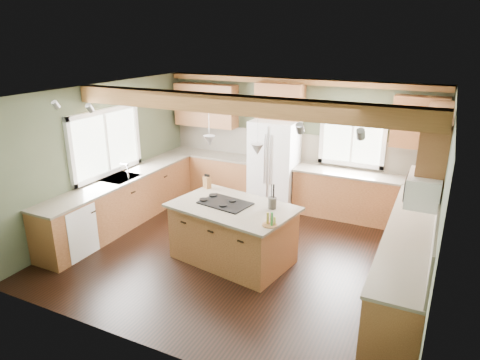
% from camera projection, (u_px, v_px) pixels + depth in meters
% --- Properties ---
extents(floor, '(5.60, 5.60, 0.00)m').
position_uv_depth(floor, '(243.00, 252.00, 7.05)').
color(floor, black).
rests_on(floor, ground).
extents(ceiling, '(5.60, 5.60, 0.00)m').
position_uv_depth(ceiling, '(243.00, 93.00, 6.20)').
color(ceiling, silver).
rests_on(ceiling, wall_back).
extents(wall_back, '(5.60, 0.00, 5.60)m').
position_uv_depth(wall_back, '(295.00, 143.00, 8.75)').
color(wall_back, '#404934').
rests_on(wall_back, ground).
extents(wall_left, '(0.00, 5.00, 5.00)m').
position_uv_depth(wall_left, '(104.00, 156.00, 7.78)').
color(wall_left, '#404934').
rests_on(wall_left, ground).
extents(wall_right, '(0.00, 5.00, 5.00)m').
position_uv_depth(wall_right, '(440.00, 208.00, 5.47)').
color(wall_right, '#404934').
rests_on(wall_right, ground).
extents(ceiling_beam, '(5.55, 0.26, 0.26)m').
position_uv_depth(ceiling_beam, '(235.00, 105.00, 6.02)').
color(ceiling_beam, brown).
rests_on(ceiling_beam, ceiling).
extents(soffit_trim, '(5.55, 0.20, 0.10)m').
position_uv_depth(soffit_trim, '(296.00, 81.00, 8.26)').
color(soffit_trim, brown).
rests_on(soffit_trim, ceiling).
extents(backsplash_back, '(5.58, 0.03, 0.58)m').
position_uv_depth(backsplash_back, '(295.00, 147.00, 8.77)').
color(backsplash_back, brown).
rests_on(backsplash_back, wall_back).
extents(backsplash_right, '(0.03, 3.70, 0.58)m').
position_uv_depth(backsplash_right, '(438.00, 213.00, 5.55)').
color(backsplash_right, brown).
rests_on(backsplash_right, wall_right).
extents(base_cab_back_left, '(2.02, 0.60, 0.88)m').
position_uv_depth(base_cab_back_left, '(213.00, 175.00, 9.51)').
color(base_cab_back_left, brown).
rests_on(base_cab_back_left, floor).
extents(counter_back_left, '(2.06, 0.64, 0.04)m').
position_uv_depth(counter_back_left, '(212.00, 155.00, 9.36)').
color(counter_back_left, '#473F34').
rests_on(counter_back_left, base_cab_back_left).
extents(base_cab_back_right, '(2.62, 0.60, 0.88)m').
position_uv_depth(base_cab_back_right, '(363.00, 198.00, 8.16)').
color(base_cab_back_right, brown).
rests_on(base_cab_back_right, floor).
extents(counter_back_right, '(2.66, 0.64, 0.04)m').
position_uv_depth(counter_back_right, '(365.00, 175.00, 8.01)').
color(counter_back_right, '#473F34').
rests_on(counter_back_right, base_cab_back_right).
extents(base_cab_left, '(0.60, 3.70, 0.88)m').
position_uv_depth(base_cab_left, '(123.00, 202.00, 7.98)').
color(base_cab_left, brown).
rests_on(base_cab_left, floor).
extents(counter_left, '(0.64, 3.74, 0.04)m').
position_uv_depth(counter_left, '(121.00, 179.00, 7.83)').
color(counter_left, '#473F34').
rests_on(counter_left, base_cab_left).
extents(base_cab_right, '(0.60, 3.70, 0.88)m').
position_uv_depth(base_cab_right, '(407.00, 261.00, 5.91)').
color(base_cab_right, brown).
rests_on(base_cab_right, floor).
extents(counter_right, '(0.64, 3.74, 0.04)m').
position_uv_depth(counter_right, '(411.00, 231.00, 5.76)').
color(counter_right, '#473F34').
rests_on(counter_right, base_cab_right).
extents(upper_cab_back_left, '(1.40, 0.35, 0.90)m').
position_uv_depth(upper_cab_back_left, '(206.00, 105.00, 9.21)').
color(upper_cab_back_left, brown).
rests_on(upper_cab_back_left, wall_back).
extents(upper_cab_over_fridge, '(0.96, 0.35, 0.70)m').
position_uv_depth(upper_cab_over_fridge, '(280.00, 101.00, 8.45)').
color(upper_cab_over_fridge, brown).
rests_on(upper_cab_over_fridge, wall_back).
extents(upper_cab_right, '(0.35, 2.20, 0.90)m').
position_uv_depth(upper_cab_right, '(436.00, 142.00, 6.09)').
color(upper_cab_right, brown).
rests_on(upper_cab_right, wall_right).
extents(upper_cab_back_corner, '(0.90, 0.35, 0.90)m').
position_uv_depth(upper_cab_back_corner, '(419.00, 122.00, 7.44)').
color(upper_cab_back_corner, brown).
rests_on(upper_cab_back_corner, wall_back).
extents(window_left, '(0.04, 1.60, 1.05)m').
position_uv_depth(window_left, '(106.00, 142.00, 7.73)').
color(window_left, white).
rests_on(window_left, wall_left).
extents(window_back, '(1.10, 0.04, 1.00)m').
position_uv_depth(window_back, '(353.00, 136.00, 8.18)').
color(window_back, white).
rests_on(window_back, wall_back).
extents(sink, '(0.50, 0.65, 0.03)m').
position_uv_depth(sink, '(121.00, 178.00, 7.83)').
color(sink, '#262628').
rests_on(sink, counter_left).
extents(faucet, '(0.02, 0.02, 0.28)m').
position_uv_depth(faucet, '(128.00, 172.00, 7.70)').
color(faucet, '#B2B2B7').
rests_on(faucet, sink).
extents(dishwasher, '(0.60, 0.60, 0.84)m').
position_uv_depth(dishwasher, '(70.00, 230.00, 6.87)').
color(dishwasher, white).
rests_on(dishwasher, floor).
extents(oven, '(0.60, 0.72, 0.84)m').
position_uv_depth(oven, '(394.00, 314.00, 4.82)').
color(oven, white).
rests_on(oven, floor).
extents(microwave, '(0.40, 0.70, 0.38)m').
position_uv_depth(microwave, '(424.00, 189.00, 5.43)').
color(microwave, white).
rests_on(microwave, wall_right).
extents(pendant_left, '(0.18, 0.18, 0.16)m').
position_uv_depth(pendant_left, '(209.00, 141.00, 6.47)').
color(pendant_left, '#B2B2B7').
rests_on(pendant_left, ceiling).
extents(pendant_right, '(0.18, 0.18, 0.16)m').
position_uv_depth(pendant_right, '(257.00, 150.00, 5.98)').
color(pendant_right, '#B2B2B7').
rests_on(pendant_right, ceiling).
extents(refrigerator, '(0.90, 0.74, 1.80)m').
position_uv_depth(refrigerator, '(274.00, 164.00, 8.68)').
color(refrigerator, white).
rests_on(refrigerator, floor).
extents(island, '(1.91, 1.36, 0.88)m').
position_uv_depth(island, '(233.00, 234.00, 6.69)').
color(island, brown).
rests_on(island, floor).
extents(island_top, '(2.04, 1.49, 0.04)m').
position_uv_depth(island_top, '(233.00, 207.00, 6.54)').
color(island_top, '#473F34').
rests_on(island_top, island).
extents(cooktop, '(0.83, 0.63, 0.02)m').
position_uv_depth(cooktop, '(225.00, 203.00, 6.62)').
color(cooktop, black).
rests_on(cooktop, island_top).
extents(knife_block, '(0.15, 0.13, 0.20)m').
position_uv_depth(knife_block, '(207.00, 182.00, 7.26)').
color(knife_block, brown).
rests_on(knife_block, island_top).
extents(utensil_crock, '(0.15, 0.15, 0.17)m').
position_uv_depth(utensil_crock, '(272.00, 203.00, 6.42)').
color(utensil_crock, '#37322C').
rests_on(utensil_crock, island_top).
extents(bottle_tray, '(0.22, 0.22, 0.20)m').
position_uv_depth(bottle_tray, '(270.00, 219.00, 5.84)').
color(bottle_tray, brown).
rests_on(bottle_tray, island_top).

